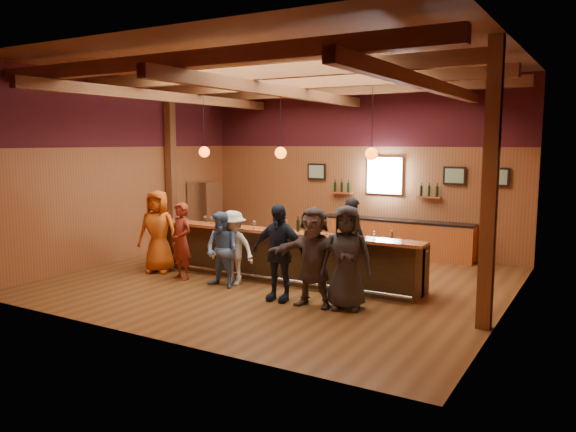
{
  "coord_description": "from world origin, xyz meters",
  "views": [
    {
      "loc": [
        5.99,
        -9.98,
        2.94
      ],
      "look_at": [
        0.0,
        0.3,
        1.35
      ],
      "focal_mm": 35.0,
      "sensor_mm": 36.0,
      "label": 1
    }
  ],
  "objects_px": {
    "customer_redvest": "(181,241)",
    "customer_brown": "(313,257)",
    "customer_denim": "(222,250)",
    "ice_bucket": "(283,225)",
    "bar_counter": "(285,255)",
    "customer_orange": "(158,231)",
    "back_bar_cabinet": "(395,238)",
    "bartender": "(352,237)",
    "customer_dark": "(346,258)",
    "customer_white": "(233,248)",
    "bottle_a": "(298,226)",
    "stainless_fridge": "(205,213)",
    "customer_navy": "(278,252)"
  },
  "relations": [
    {
      "from": "customer_denim",
      "to": "ice_bucket",
      "type": "distance_m",
      "value": 1.33
    },
    {
      "from": "customer_redvest",
      "to": "ice_bucket",
      "type": "xyz_separation_m",
      "value": [
        2.06,
        0.76,
        0.4
      ]
    },
    {
      "from": "stainless_fridge",
      "to": "bottle_a",
      "type": "relative_size",
      "value": 5.75
    },
    {
      "from": "back_bar_cabinet",
      "to": "customer_redvest",
      "type": "bearing_deg",
      "value": -123.6
    },
    {
      "from": "customer_orange",
      "to": "customer_dark",
      "type": "distance_m",
      "value": 4.85
    },
    {
      "from": "back_bar_cabinet",
      "to": "customer_white",
      "type": "height_order",
      "value": "customer_white"
    },
    {
      "from": "customer_denim",
      "to": "ice_bucket",
      "type": "height_order",
      "value": "customer_denim"
    },
    {
      "from": "bar_counter",
      "to": "customer_white",
      "type": "relative_size",
      "value": 4.11
    },
    {
      "from": "customer_brown",
      "to": "bar_counter",
      "type": "bearing_deg",
      "value": 130.23
    },
    {
      "from": "customer_orange",
      "to": "bartender",
      "type": "xyz_separation_m",
      "value": [
        3.96,
        1.78,
        -0.06
      ]
    },
    {
      "from": "customer_orange",
      "to": "customer_brown",
      "type": "distance_m",
      "value": 4.3
    },
    {
      "from": "bar_counter",
      "to": "customer_orange",
      "type": "bearing_deg",
      "value": -163.12
    },
    {
      "from": "customer_denim",
      "to": "bottle_a",
      "type": "height_order",
      "value": "customer_denim"
    },
    {
      "from": "stainless_fridge",
      "to": "bottle_a",
      "type": "height_order",
      "value": "stainless_fridge"
    },
    {
      "from": "stainless_fridge",
      "to": "customer_orange",
      "type": "relative_size",
      "value": 0.97
    },
    {
      "from": "customer_navy",
      "to": "ice_bucket",
      "type": "relative_size",
      "value": 7.91
    },
    {
      "from": "stainless_fridge",
      "to": "customer_redvest",
      "type": "relative_size",
      "value": 1.09
    },
    {
      "from": "customer_redvest",
      "to": "ice_bucket",
      "type": "height_order",
      "value": "customer_redvest"
    },
    {
      "from": "bartender",
      "to": "back_bar_cabinet",
      "type": "bearing_deg",
      "value": -70.99
    },
    {
      "from": "back_bar_cabinet",
      "to": "customer_denim",
      "type": "bearing_deg",
      "value": -112.13
    },
    {
      "from": "customer_redvest",
      "to": "customer_brown",
      "type": "distance_m",
      "value": 3.38
    },
    {
      "from": "customer_redvest",
      "to": "stainless_fridge",
      "type": "bearing_deg",
      "value": 134.84
    },
    {
      "from": "back_bar_cabinet",
      "to": "customer_orange",
      "type": "bearing_deg",
      "value": -132.11
    },
    {
      "from": "customer_brown",
      "to": "bottle_a",
      "type": "distance_m",
      "value": 1.58
    },
    {
      "from": "bartender",
      "to": "customer_brown",
      "type": "bearing_deg",
      "value": 116.82
    },
    {
      "from": "bar_counter",
      "to": "customer_brown",
      "type": "height_order",
      "value": "customer_brown"
    },
    {
      "from": "stainless_fridge",
      "to": "customer_denim",
      "type": "relative_size",
      "value": 1.17
    },
    {
      "from": "back_bar_cabinet",
      "to": "customer_brown",
      "type": "xyz_separation_m",
      "value": [
        0.26,
        -5.02,
        0.42
      ]
    },
    {
      "from": "customer_navy",
      "to": "bartender",
      "type": "height_order",
      "value": "customer_navy"
    },
    {
      "from": "customer_navy",
      "to": "ice_bucket",
      "type": "bearing_deg",
      "value": 113.52
    },
    {
      "from": "bar_counter",
      "to": "customer_white",
      "type": "distance_m",
      "value": 1.18
    },
    {
      "from": "customer_denim",
      "to": "customer_brown",
      "type": "distance_m",
      "value": 2.22
    },
    {
      "from": "customer_brown",
      "to": "customer_dark",
      "type": "bearing_deg",
      "value": 9.81
    },
    {
      "from": "customer_navy",
      "to": "customer_brown",
      "type": "relative_size",
      "value": 1.0
    },
    {
      "from": "customer_redvest",
      "to": "customer_dark",
      "type": "xyz_separation_m",
      "value": [
        3.94,
        -0.2,
        0.09
      ]
    },
    {
      "from": "customer_white",
      "to": "customer_navy",
      "type": "height_order",
      "value": "customer_navy"
    },
    {
      "from": "customer_denim",
      "to": "customer_navy",
      "type": "relative_size",
      "value": 0.85
    },
    {
      "from": "bar_counter",
      "to": "customer_dark",
      "type": "height_order",
      "value": "customer_dark"
    },
    {
      "from": "customer_brown",
      "to": "ice_bucket",
      "type": "xyz_separation_m",
      "value": [
        -1.3,
        1.11,
        0.32
      ]
    },
    {
      "from": "customer_dark",
      "to": "ice_bucket",
      "type": "bearing_deg",
      "value": 134.19
    },
    {
      "from": "customer_dark",
      "to": "bartender",
      "type": "relative_size",
      "value": 1.06
    },
    {
      "from": "stainless_fridge",
      "to": "customer_denim",
      "type": "height_order",
      "value": "stainless_fridge"
    },
    {
      "from": "customer_denim",
      "to": "bartender",
      "type": "height_order",
      "value": "bartender"
    },
    {
      "from": "bottle_a",
      "to": "customer_navy",
      "type": "bearing_deg",
      "value": -78.51
    },
    {
      "from": "customer_brown",
      "to": "back_bar_cabinet",
      "type": "bearing_deg",
      "value": 88.38
    },
    {
      "from": "bar_counter",
      "to": "customer_redvest",
      "type": "height_order",
      "value": "customer_redvest"
    },
    {
      "from": "bar_counter",
      "to": "customer_dark",
      "type": "distance_m",
      "value": 2.43
    },
    {
      "from": "customer_redvest",
      "to": "ice_bucket",
      "type": "distance_m",
      "value": 2.23
    },
    {
      "from": "customer_dark",
      "to": "back_bar_cabinet",
      "type": "bearing_deg",
      "value": 81.1
    },
    {
      "from": "ice_bucket",
      "to": "customer_brown",
      "type": "bearing_deg",
      "value": -40.52
    }
  ]
}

